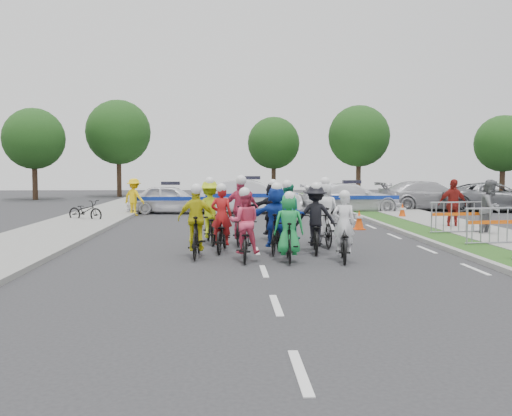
{
  "coord_description": "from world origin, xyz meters",
  "views": [
    {
      "loc": [
        -0.79,
        -11.99,
        2.21
      ],
      "look_at": [
        0.02,
        3.66,
        1.1
      ],
      "focal_mm": 40.0,
      "sensor_mm": 36.0,
      "label": 1
    }
  ],
  "objects": [
    {
      "name": "ground",
      "position": [
        0.0,
        0.0,
        0.0
      ],
      "size": [
        90.0,
        90.0,
        0.0
      ],
      "primitive_type": "plane",
      "color": "#28282B",
      "rests_on": "ground"
    },
    {
      "name": "curb_right",
      "position": [
        5.1,
        5.0,
        0.06
      ],
      "size": [
        0.2,
        60.0,
        0.12
      ],
      "primitive_type": "cube",
      "color": "gray",
      "rests_on": "ground"
    },
    {
      "name": "grass_strip",
      "position": [
        5.8,
        5.0,
        0.06
      ],
      "size": [
        1.2,
        60.0,
        0.11
      ],
      "primitive_type": "cube",
      "color": "#1E4717",
      "rests_on": "ground"
    },
    {
      "name": "sidewalk_right",
      "position": [
        7.6,
        5.0,
        0.07
      ],
      "size": [
        2.4,
        60.0,
        0.13
      ],
      "primitive_type": "cube",
      "color": "gray",
      "rests_on": "ground"
    },
    {
      "name": "sidewalk_left",
      "position": [
        -6.5,
        5.0,
        0.07
      ],
      "size": [
        3.0,
        60.0,
        0.13
      ],
      "primitive_type": "cube",
      "color": "gray",
      "rests_on": "ground"
    },
    {
      "name": "rider_0",
      "position": [
        1.96,
        1.26,
        0.56
      ],
      "size": [
        0.82,
        1.73,
        1.69
      ],
      "rotation": [
        0.0,
        0.0,
        2.99
      ],
      "color": "black",
      "rests_on": "ground"
    },
    {
      "name": "rider_1",
      "position": [
        0.66,
        1.2,
        0.66
      ],
      "size": [
        0.72,
        1.61,
        1.67
      ],
      "rotation": [
        0.0,
        0.0,
        3.09
      ],
      "color": "black",
      "rests_on": "ground"
    },
    {
      "name": "rider_2",
      "position": [
        -0.37,
        1.46,
        0.66
      ],
      "size": [
        0.75,
        1.74,
        1.75
      ],
      "rotation": [
        0.0,
        0.0,
        3.1
      ],
      "color": "black",
      "rests_on": "ground"
    },
    {
      "name": "rider_3",
      "position": [
        -1.53,
        1.96,
        0.7
      ],
      "size": [
        0.94,
        1.76,
        1.83
      ],
      "rotation": [
        0.0,
        0.0,
        3.1
      ],
      "color": "black",
      "rests_on": "ground"
    },
    {
      "name": "rider_4",
      "position": [
        1.51,
        2.67,
        0.72
      ],
      "size": [
        1.08,
        1.87,
        1.84
      ],
      "rotation": [
        0.0,
        0.0,
        3.03
      ],
      "color": "black",
      "rests_on": "ground"
    },
    {
      "name": "rider_5",
      "position": [
        0.48,
        2.56,
        0.78
      ],
      "size": [
        1.53,
        1.81,
        1.84
      ],
      "rotation": [
        0.0,
        0.0,
        2.94
      ],
      "color": "black",
      "rests_on": "ground"
    },
    {
      "name": "rider_6",
      "position": [
        -0.93,
        2.97,
        0.6
      ],
      "size": [
        0.82,
        1.83,
        1.81
      ],
      "rotation": [
        0.0,
        0.0,
        3.02
      ],
      "color": "black",
      "rests_on": "ground"
    },
    {
      "name": "rider_7",
      "position": [
        1.94,
        3.8,
        0.76
      ],
      "size": [
        0.85,
        1.89,
        1.96
      ],
      "rotation": [
        0.0,
        0.0,
        3.2
      ],
      "color": "black",
      "rests_on": "ground"
    },
    {
      "name": "rider_8",
      "position": [
        0.9,
        3.96,
        0.69
      ],
      "size": [
        0.85,
        1.9,
        1.87
      ],
      "rotation": [
        0.0,
        0.0,
        3.02
      ],
      "color": "black",
      "rests_on": "ground"
    },
    {
      "name": "rider_9",
      "position": [
        -0.38,
        4.28,
        0.77
      ],
      "size": [
        1.06,
        1.96,
        2.0
      ],
      "rotation": [
        0.0,
        0.0,
        3.0
      ],
      "color": "black",
      "rests_on": "ground"
    },
    {
      "name": "rider_10",
      "position": [
        -1.28,
        4.57,
        0.75
      ],
      "size": [
        1.16,
        1.98,
        1.95
      ],
      "rotation": [
        0.0,
        0.0,
        3.29
      ],
      "color": "black",
      "rests_on": "ground"
    },
    {
      "name": "rider_11",
      "position": [
        0.61,
        5.28,
        0.78
      ],
      "size": [
        1.5,
        1.79,
        1.86
      ],
      "rotation": [
        0.0,
        0.0,
        3.11
      ],
      "color": "black",
      "rests_on": "ground"
    },
    {
      "name": "police_car_0",
      "position": [
        -3.5,
        15.75,
        0.69
      ],
      "size": [
        4.2,
        2.05,
        1.38
      ],
      "primitive_type": "imported",
      "rotation": [
        0.0,
        0.0,
        1.47
      ],
      "color": "white",
      "rests_on": "ground"
    },
    {
      "name": "police_car_1",
      "position": [
        0.39,
        15.7,
        0.82
      ],
      "size": [
        5.14,
        2.24,
        1.64
      ],
      "primitive_type": "imported",
      "rotation": [
        0.0,
        0.0,
        1.47
      ],
      "color": "white",
      "rests_on": "ground"
    },
    {
      "name": "police_car_2",
      "position": [
        5.37,
        15.84,
        0.72
      ],
      "size": [
        4.96,
        2.03,
        1.44
      ],
      "primitive_type": "imported",
      "rotation": [
        0.0,
        0.0,
        1.57
      ],
      "color": "white",
      "rests_on": "ground"
    },
    {
      "name": "civilian_sedan",
      "position": [
        9.66,
        17.01,
        0.76
      ],
      "size": [
        5.35,
        2.41,
        1.52
      ],
      "primitive_type": "imported",
      "rotation": [
        0.0,
        0.0,
        1.62
      ],
      "color": "#B2B1B6",
      "rests_on": "ground"
    },
    {
      "name": "civilian_suv",
      "position": [
        12.72,
        16.06,
        0.74
      ],
      "size": [
        5.68,
        3.46,
        1.47
      ],
      "primitive_type": "imported",
      "rotation": [
        0.0,
        0.0,
        1.37
      ],
      "color": "slate",
      "rests_on": "ground"
    },
    {
      "name": "spectator_1",
      "position": [
        7.6,
        5.66,
        0.92
      ],
      "size": [
        1.13,
        1.1,
        1.84
      ],
      "primitive_type": "imported",
      "rotation": [
        0.0,
        0.0,
        0.68
      ],
      "color": "slate",
      "rests_on": "ground"
    },
    {
      "name": "spectator_2",
      "position": [
        7.24,
        7.82,
        0.91
      ],
      "size": [
        1.08,
        0.49,
        1.81
      ],
      "primitive_type": "imported",
      "rotation": [
        0.0,
        0.0,
        0.04
      ],
      "color": "maroon",
      "rests_on": "ground"
    },
    {
      "name": "marshal_hiviz",
      "position": [
        -5.07,
        14.51,
        0.86
      ],
      "size": [
        1.27,
        1.14,
        1.71
      ],
      "primitive_type": "imported",
      "rotation": [
        0.0,
        0.0,
        2.56
      ],
      "color": "yellow",
      "rests_on": "ground"
    },
    {
      "name": "barrier_1",
      "position": [
        6.7,
        3.27,
        0.56
      ],
      "size": [
        2.05,
        0.76,
        1.12
      ],
      "primitive_type": null,
      "rotation": [
        0.0,
        0.0,
        0.13
      ],
      "color": "#A5A8AD",
      "rests_on": "ground"
    },
    {
      "name": "barrier_2",
      "position": [
        6.7,
        5.97,
        0.56
      ],
      "size": [
        2.05,
        0.76,
        1.12
      ],
      "primitive_type": null,
      "rotation": [
        0.0,
        0.0,
        0.13
      ],
      "color": "#A5A8AD",
      "rests_on": "ground"
    },
    {
      "name": "cone_0",
      "position": [
        3.95,
        8.11,
        0.34
      ],
      "size": [
        0.4,
        0.4,
        0.7
      ],
      "color": "#F24C0C",
      "rests_on": "ground"
    },
    {
      "name": "cone_1",
      "position": [
        6.74,
        12.01,
        0.34
      ],
      "size": [
        0.4,
        0.4,
        0.7
      ],
      "color": "#F24C0C",
      "rests_on": "ground"
    },
    {
      "name": "parked_bike",
      "position": [
        -6.59,
        11.63,
        0.45
      ],
      "size": [
        1.78,
        1.31,
        0.89
      ],
      "primitive_type": "imported",
      "rotation": [
        0.0,
        0.0,
        1.09
      ],
      "color": "black",
      "rests_on": "ground"
    },
    {
      "name": "tree_0",
      "position": [
        -14.0,
        28.0,
        4.19
      ],
      "size": [
        4.2,
        4.2,
        6.3
      ],
      "color": "#382619",
      "rests_on": "ground"
    },
    {
      "name": "tree_1",
      "position": [
        9.0,
        30.0,
        4.54
      ],
      "size": [
        4.55,
        4.55,
        6.82
      ],
      "color": "#382619",
      "rests_on": "ground"
    },
    {
      "name": "tree_2",
      "position": [
        18.0,
        26.0,
        3.83
      ],
      "size": [
        3.85,
        3.85,
        5.77
      ],
      "color": "#382619",
      "rests_on": "ground"
    },
    {
      "name": "tree_3",
      "position": [
        -9.0,
        32.0,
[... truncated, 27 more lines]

